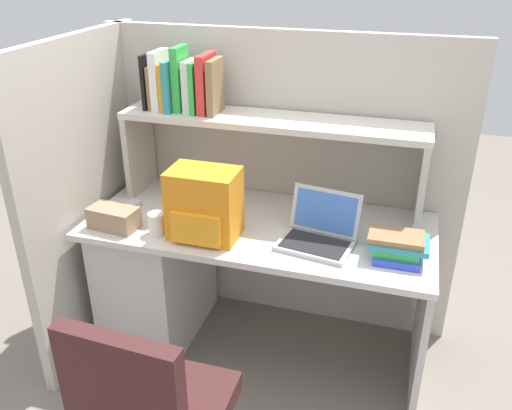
# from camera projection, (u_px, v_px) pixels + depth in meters

# --- Properties ---
(ground_plane) EXTENTS (8.00, 8.00, 0.00)m
(ground_plane) POSITION_uv_depth(u_px,v_px,m) (259.00, 346.00, 2.84)
(ground_plane) COLOR slate
(desk) EXTENTS (1.60, 0.70, 0.73)m
(desk) POSITION_uv_depth(u_px,v_px,m) (186.00, 270.00, 2.76)
(desk) COLOR silver
(desk) RESTS_ON ground_plane
(cubicle_partition_rear) EXTENTS (1.84, 0.05, 1.55)m
(cubicle_partition_rear) POSITION_uv_depth(u_px,v_px,m) (280.00, 183.00, 2.82)
(cubicle_partition_rear) COLOR #BCB5A8
(cubicle_partition_rear) RESTS_ON ground_plane
(cubicle_partition_left) EXTENTS (0.05, 1.06, 1.55)m
(cubicle_partition_left) POSITION_uv_depth(u_px,v_px,m) (91.00, 197.00, 2.67)
(cubicle_partition_left) COLOR #BCB5A8
(cubicle_partition_left) RESTS_ON ground_plane
(overhead_hutch) EXTENTS (1.44, 0.28, 0.45)m
(overhead_hutch) POSITION_uv_depth(u_px,v_px,m) (271.00, 138.00, 2.53)
(overhead_hutch) COLOR #BCB7AC
(overhead_hutch) RESTS_ON desk
(reference_books_on_shelf) EXTENTS (0.37, 0.19, 0.30)m
(reference_books_on_shelf) POSITION_uv_depth(u_px,v_px,m) (183.00, 83.00, 2.54)
(reference_books_on_shelf) COLOR black
(reference_books_on_shelf) RESTS_ON overhead_hutch
(laptop) EXTENTS (0.35, 0.31, 0.22)m
(laptop) POSITION_uv_depth(u_px,v_px,m) (319.00, 232.00, 2.33)
(laptop) COLOR #B7BABF
(laptop) RESTS_ON desk
(backpack) EXTENTS (0.30, 0.23, 0.31)m
(backpack) POSITION_uv_depth(u_px,v_px,m) (204.00, 205.00, 2.35)
(backpack) COLOR orange
(backpack) RESTS_ON desk
(computer_mouse) EXTENTS (0.08, 0.11, 0.03)m
(computer_mouse) POSITION_uv_depth(u_px,v_px,m) (131.00, 206.00, 2.64)
(computer_mouse) COLOR silver
(computer_mouse) RESTS_ON desk
(paper_cup) EXTENTS (0.08, 0.08, 0.10)m
(paper_cup) POSITION_uv_depth(u_px,v_px,m) (157.00, 224.00, 2.41)
(paper_cup) COLOR white
(paper_cup) RESTS_ON desk
(tissue_box) EXTENTS (0.23, 0.14, 0.10)m
(tissue_box) POSITION_uv_depth(u_px,v_px,m) (114.00, 218.00, 2.46)
(tissue_box) COLOR #9E7F60
(tissue_box) RESTS_ON desk
(desk_book_stack) EXTENTS (0.24, 0.19, 0.11)m
(desk_book_stack) POSITION_uv_depth(u_px,v_px,m) (397.00, 246.00, 2.22)
(desk_book_stack) COLOR blue
(desk_book_stack) RESTS_ON desk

